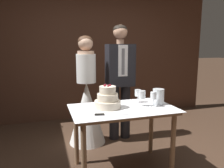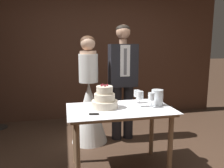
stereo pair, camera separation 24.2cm
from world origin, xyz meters
The scene contains 10 objects.
wall_back centered at (0.00, 2.21, 1.32)m, with size 5.10×0.12×2.65m, color #472B1E.
cake_table centered at (-0.06, 0.15, 0.64)m, with size 1.19×0.71×0.75m.
tiered_cake centered at (-0.22, 0.20, 0.85)m, with size 0.30×0.30×0.27m.
cake_knife centered at (-0.30, -0.05, 0.75)m, with size 0.43×0.10×0.02m.
wine_glass_near centered at (0.18, 0.16, 0.88)m, with size 0.08×0.08×0.18m.
wine_glass_middle centered at (0.20, 0.33, 0.86)m, with size 0.08×0.08×0.16m.
wine_glass_far centered at (0.30, 0.09, 0.87)m, with size 0.07×0.07×0.18m.
hurricane_candle centered at (0.41, 0.18, 0.84)m, with size 0.14×0.14×0.19m.
bride centered at (-0.32, 0.99, 0.59)m, with size 0.54×0.54×1.59m.
groom centered at (0.20, 0.99, 0.99)m, with size 0.41×0.25×1.75m.
Camera 2 is at (-0.66, -2.17, 1.44)m, focal length 35.00 mm.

